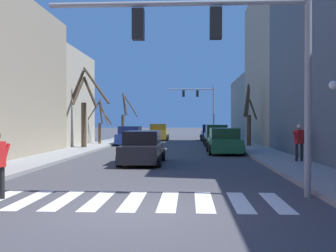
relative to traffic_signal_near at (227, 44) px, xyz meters
name	(u,v)px	position (x,y,z in m)	size (l,w,h in m)	color
ground_plane	(127,210)	(-2.44, -1.80, -4.11)	(240.00, 240.00, 0.00)	#424247
building_row_right	(314,72)	(7.77, 17.53, 1.43)	(6.00, 51.84, 13.41)	#934C3D
crosswalk_stripes	(133,201)	(-2.44, -0.73, -4.10)	(7.65, 2.60, 0.01)	white
traffic_signal_near	(227,44)	(0.00, 0.00, 0.00)	(7.09, 0.28, 5.62)	gray
traffic_signal_far	(201,101)	(0.48, 40.04, 0.61)	(6.05, 0.28, 6.57)	gray
car_parked_left_far	(216,136)	(1.25, 22.28, -3.29)	(2.05, 4.90, 1.75)	#236B38
car_parked_right_far	(130,136)	(-6.09, 22.87, -3.35)	(2.14, 4.47, 1.61)	navy
car_parked_left_near	(224,142)	(1.21, 14.28, -3.35)	(2.13, 4.60, 1.61)	#236B38
car_parked_right_near	(210,133)	(1.23, 30.84, -3.32)	(2.08, 4.43, 1.70)	navy
car_driving_away_lane	(143,148)	(-3.24, 8.02, -3.37)	(1.98, 4.56, 1.57)	black
car_driving_toward_lane	(159,133)	(-4.28, 31.26, -3.29)	(2.07, 4.16, 1.76)	#A38423
pedestrian_crossing_street	(299,139)	(4.17, 8.14, -2.92)	(0.72, 0.41, 1.75)	black
street_tree_right_mid	(84,108)	(-8.65, 17.66, -1.12)	(3.50, 1.87, 5.86)	#473828
street_tree_left_far	(124,119)	(-7.87, 30.52, -1.80)	(1.79, 2.61, 4.91)	#473828
street_tree_left_near	(249,117)	(3.60, 20.14, -1.71)	(1.47, 2.74, 4.81)	#473828
street_tree_right_near	(100,123)	(-8.59, 22.51, -2.22)	(2.33, 1.45, 3.83)	brown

